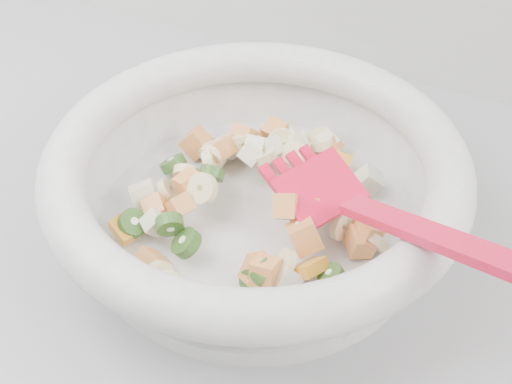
% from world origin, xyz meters
% --- Properties ---
extents(mixing_bowl, '(0.46, 0.37, 0.16)m').
position_xyz_m(mixing_bowl, '(0.18, 1.43, 0.96)').
color(mixing_bowl, white).
rests_on(mixing_bowl, counter).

